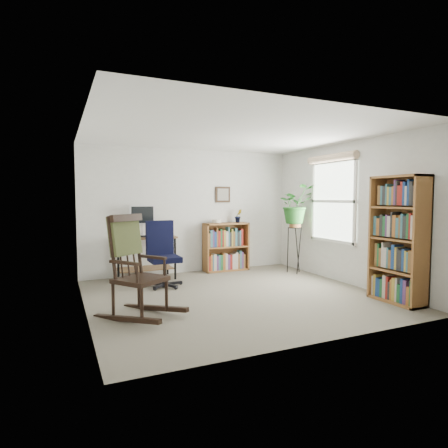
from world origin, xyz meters
name	(u,v)px	position (x,y,z in m)	size (l,w,h in m)	color
floor	(235,296)	(0.00, 0.00, 0.00)	(4.20, 4.00, 0.00)	slate
ceiling	(235,133)	(0.00, 0.00, 2.40)	(4.20, 4.00, 0.00)	white
wall_back	(191,211)	(0.00, 2.00, 1.20)	(4.20, 0.00, 2.40)	silver
wall_front	(323,224)	(0.00, -2.00, 1.20)	(4.20, 0.00, 2.40)	silver
wall_left	(83,219)	(-2.10, 0.00, 1.20)	(0.00, 4.00, 2.40)	silver
wall_right	(346,213)	(2.10, 0.00, 1.20)	(0.00, 4.00, 2.40)	silver
window	(333,201)	(2.06, 0.30, 1.40)	(0.12, 1.20, 1.50)	white
desk	(144,258)	(-0.99, 1.70, 0.39)	(1.08, 0.59, 0.78)	olive
monitor	(142,220)	(-0.99, 1.84, 1.06)	(0.46, 0.16, 0.56)	silver
keyboard	(146,236)	(-0.99, 1.58, 0.79)	(0.40, 0.15, 0.03)	black
office_chair	(165,254)	(-0.81, 0.97, 0.55)	(0.60, 0.60, 1.10)	black
rocking_chair	(140,265)	(-1.49, -0.43, 0.64)	(0.66, 1.10, 1.28)	black
low_bookshelf	(226,247)	(0.68, 1.82, 0.48)	(0.91, 0.30, 0.96)	#925D30
tall_bookshelf	(398,239)	(1.92, -1.24, 0.88)	(0.33, 0.77, 1.77)	#925D30
plant_stand	(295,246)	(1.80, 1.06, 0.52)	(0.29, 0.29, 1.04)	black
spider_plant	(296,186)	(1.80, 1.06, 1.70)	(1.69, 1.88, 1.46)	#236423
potted_plant_small	(238,220)	(0.96, 1.83, 1.02)	(0.13, 0.24, 0.11)	#236423
framed_picture	(223,195)	(0.68, 1.97, 1.53)	(0.32, 0.04, 0.32)	black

